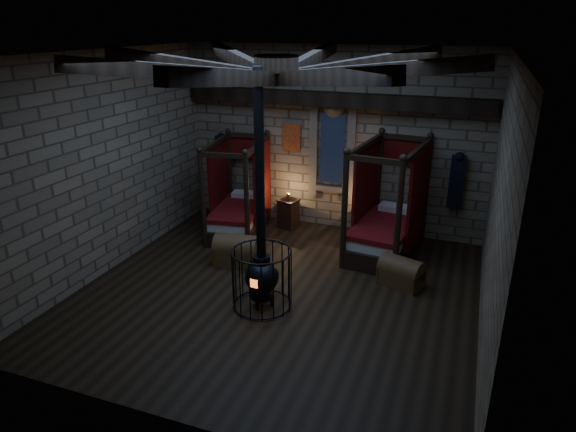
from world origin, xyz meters
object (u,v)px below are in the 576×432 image
(trunk_left, at_px, (237,251))
(trunk_right, at_px, (401,273))
(bed_right, at_px, (387,226))
(bed_left, at_px, (239,210))
(stove, at_px, (262,273))

(trunk_left, relative_size, trunk_right, 1.04)
(bed_right, relative_size, trunk_right, 2.62)
(bed_left, height_order, trunk_left, bed_left)
(bed_right, xyz_separation_m, trunk_right, (0.55, -1.41, -0.33))
(trunk_right, relative_size, stove, 0.22)
(bed_left, bearing_deg, trunk_right, -28.34)
(bed_right, xyz_separation_m, trunk_left, (-2.73, -1.67, -0.29))
(bed_right, height_order, trunk_right, bed_right)
(stove, bearing_deg, bed_right, 68.37)
(trunk_left, height_order, stove, stove)
(bed_right, distance_m, trunk_left, 3.21)
(bed_left, distance_m, stove, 3.51)
(stove, bearing_deg, trunk_left, 136.16)
(bed_left, xyz_separation_m, trunk_left, (0.71, -1.63, -0.24))
(trunk_left, relative_size, stove, 0.23)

